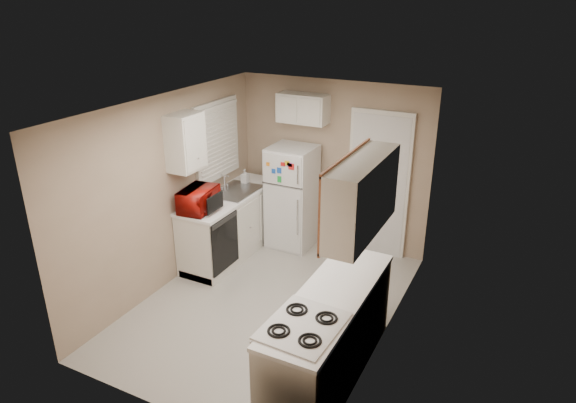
% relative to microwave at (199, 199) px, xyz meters
% --- Properties ---
extents(floor, '(3.80, 3.80, 0.00)m').
position_rel_microwave_xyz_m(floor, '(1.15, -0.27, -1.05)').
color(floor, beige).
rests_on(floor, ground).
extents(ceiling, '(3.80, 3.80, 0.00)m').
position_rel_microwave_xyz_m(ceiling, '(1.15, -0.27, 1.35)').
color(ceiling, white).
rests_on(ceiling, floor).
extents(wall_left, '(3.80, 3.80, 0.00)m').
position_rel_microwave_xyz_m(wall_left, '(-0.25, -0.27, 0.15)').
color(wall_left, tan).
rests_on(wall_left, floor).
extents(wall_right, '(3.80, 3.80, 0.00)m').
position_rel_microwave_xyz_m(wall_right, '(2.55, -0.27, 0.15)').
color(wall_right, tan).
rests_on(wall_right, floor).
extents(wall_back, '(2.80, 2.80, 0.00)m').
position_rel_microwave_xyz_m(wall_back, '(1.15, 1.63, 0.15)').
color(wall_back, tan).
rests_on(wall_back, floor).
extents(wall_front, '(2.80, 2.80, 0.00)m').
position_rel_microwave_xyz_m(wall_front, '(1.15, -2.17, 0.15)').
color(wall_front, tan).
rests_on(wall_front, floor).
extents(left_counter, '(0.60, 1.80, 0.90)m').
position_rel_microwave_xyz_m(left_counter, '(0.05, 0.63, -0.60)').
color(left_counter, silver).
rests_on(left_counter, floor).
extents(dishwasher, '(0.03, 0.58, 0.72)m').
position_rel_microwave_xyz_m(dishwasher, '(0.34, 0.03, -0.56)').
color(dishwasher, black).
rests_on(dishwasher, floor).
extents(sink, '(0.54, 0.74, 0.16)m').
position_rel_microwave_xyz_m(sink, '(0.05, 0.78, -0.19)').
color(sink, gray).
rests_on(sink, left_counter).
extents(microwave, '(0.56, 0.36, 0.35)m').
position_rel_microwave_xyz_m(microwave, '(0.00, 0.00, 0.00)').
color(microwave, '#9E0E08').
rests_on(microwave, left_counter).
extents(soap_bottle, '(0.10, 0.10, 0.21)m').
position_rel_microwave_xyz_m(soap_bottle, '(0.00, 1.12, -0.05)').
color(soap_bottle, white).
rests_on(soap_bottle, left_counter).
extents(window_blinds, '(0.10, 0.98, 1.08)m').
position_rel_microwave_xyz_m(window_blinds, '(-0.21, 0.78, 0.55)').
color(window_blinds, silver).
rests_on(window_blinds, wall_left).
extents(upper_cabinet_left, '(0.30, 0.45, 0.70)m').
position_rel_microwave_xyz_m(upper_cabinet_left, '(-0.10, -0.05, 0.75)').
color(upper_cabinet_left, silver).
rests_on(upper_cabinet_left, wall_left).
extents(refrigerator, '(0.62, 0.60, 1.50)m').
position_rel_microwave_xyz_m(refrigerator, '(0.69, 1.27, -0.30)').
color(refrigerator, silver).
rests_on(refrigerator, floor).
extents(cabinet_over_fridge, '(0.70, 0.30, 0.40)m').
position_rel_microwave_xyz_m(cabinet_over_fridge, '(0.75, 1.48, 0.95)').
color(cabinet_over_fridge, silver).
rests_on(cabinet_over_fridge, wall_back).
extents(interior_door, '(0.86, 0.06, 2.08)m').
position_rel_microwave_xyz_m(interior_door, '(1.85, 1.59, -0.03)').
color(interior_door, silver).
rests_on(interior_door, floor).
extents(right_counter, '(0.60, 2.00, 0.90)m').
position_rel_microwave_xyz_m(right_counter, '(2.25, -1.07, -0.60)').
color(right_counter, silver).
rests_on(right_counter, floor).
extents(stove, '(0.63, 0.76, 0.89)m').
position_rel_microwave_xyz_m(stove, '(2.22, -1.61, -0.61)').
color(stove, silver).
rests_on(stove, floor).
extents(upper_cabinet_right, '(0.30, 1.20, 0.70)m').
position_rel_microwave_xyz_m(upper_cabinet_right, '(2.40, -0.77, 0.75)').
color(upper_cabinet_right, silver).
rests_on(upper_cabinet_right, wall_right).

